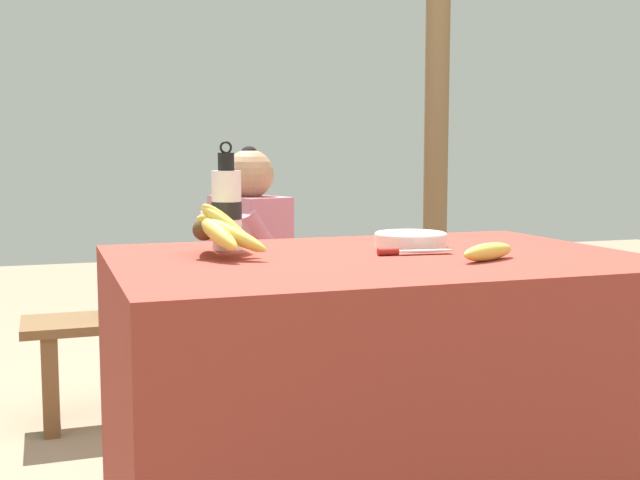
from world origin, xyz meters
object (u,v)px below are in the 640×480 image
object	(u,v)px
loose_banana_front	(488,252)
banana_bunch_green	(117,299)
seated_vendor	(240,260)
knife	(404,251)
water_bottle	(227,208)
wooden_bench	(209,328)
support_post_far	(437,84)
banana_bunch_ripe	(219,230)
serving_bowl	(411,239)

from	to	relation	value
loose_banana_front	banana_bunch_green	xyz separation A→B (m)	(-0.78, 1.43, -0.32)
loose_banana_front	banana_bunch_green	bearing A→B (deg)	118.71
loose_banana_front	seated_vendor	bearing A→B (deg)	102.35
knife	water_bottle	bearing A→B (deg)	152.50
wooden_bench	support_post_far	distance (m)	1.63
water_bottle	wooden_bench	xyz separation A→B (m)	(0.14, 0.99, -0.55)
banana_bunch_ripe	support_post_far	distance (m)	2.12
serving_bowl	water_bottle	distance (m)	0.52
serving_bowl	wooden_bench	size ratio (longest dim) A/B	0.14
knife	seated_vendor	bearing A→B (deg)	102.61
seated_vendor	water_bottle	bearing A→B (deg)	57.70
serving_bowl	loose_banana_front	size ratio (longest dim) A/B	1.03
seated_vendor	banana_bunch_green	world-z (taller)	seated_vendor
banana_bunch_ripe	serving_bowl	bearing A→B (deg)	2.44
banana_bunch_ripe	seated_vendor	xyz separation A→B (m)	(0.31, 1.09, -0.23)
water_bottle	seated_vendor	xyz separation A→B (m)	(0.26, 0.95, -0.28)
serving_bowl	wooden_bench	xyz separation A→B (m)	(-0.36, 1.12, -0.46)
support_post_far	knife	bearing A→B (deg)	-119.66
serving_bowl	seated_vendor	xyz separation A→B (m)	(-0.24, 1.07, -0.18)
seated_vendor	wooden_bench	bearing A→B (deg)	-37.10
banana_bunch_ripe	serving_bowl	xyz separation A→B (m)	(0.55, 0.02, -0.05)
water_bottle	support_post_far	bearing A→B (deg)	45.55
loose_banana_front	seated_vendor	distance (m)	1.42
water_bottle	wooden_bench	size ratio (longest dim) A/B	0.21
banana_bunch_ripe	knife	size ratio (longest dim) A/B	1.59
serving_bowl	knife	distance (m)	0.17
serving_bowl	loose_banana_front	world-z (taller)	serving_bowl
support_post_far	wooden_bench	bearing A→B (deg)	-162.74
knife	wooden_bench	xyz separation A→B (m)	(-0.27, 1.26, -0.45)
wooden_bench	seated_vendor	bearing A→B (deg)	-20.19
banana_bunch_ripe	water_bottle	xyz separation A→B (m)	(0.05, 0.15, 0.05)
wooden_bench	serving_bowl	bearing A→B (deg)	-72.12
serving_bowl	support_post_far	size ratio (longest dim) A/B	0.07
banana_bunch_ripe	wooden_bench	distance (m)	1.26
serving_bowl	knife	size ratio (longest dim) A/B	1.00
knife	support_post_far	world-z (taller)	support_post_far
banana_bunch_ripe	knife	world-z (taller)	banana_bunch_ripe
water_bottle	support_post_far	distance (m)	1.97
banana_bunch_ripe	loose_banana_front	size ratio (longest dim) A/B	1.63
seated_vendor	banana_bunch_green	bearing A→B (deg)	-22.83
support_post_far	water_bottle	bearing A→B (deg)	-134.45
loose_banana_front	banana_bunch_green	size ratio (longest dim) A/B	0.64
serving_bowl	water_bottle	bearing A→B (deg)	166.10
loose_banana_front	water_bottle	bearing A→B (deg)	142.53
serving_bowl	loose_banana_front	distance (m)	0.32
wooden_bench	banana_bunch_ripe	bearing A→B (deg)	-99.53
banana_bunch_ripe	loose_banana_front	distance (m)	0.68
loose_banana_front	banana_bunch_green	distance (m)	1.66
wooden_bench	banana_bunch_green	xyz separation A→B (m)	(-0.36, 0.00, 0.14)
banana_bunch_green	water_bottle	bearing A→B (deg)	-77.58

